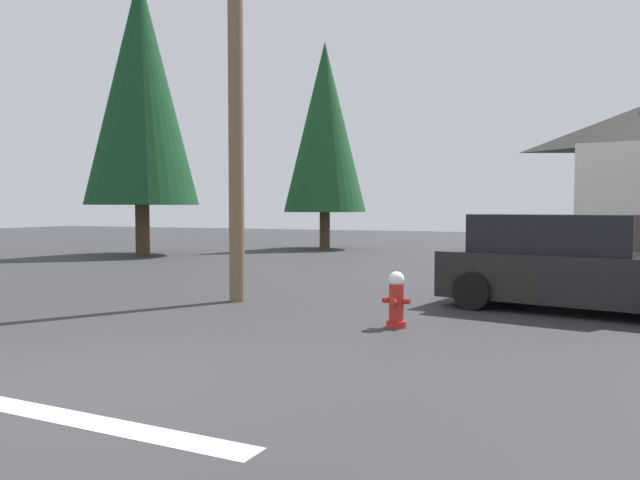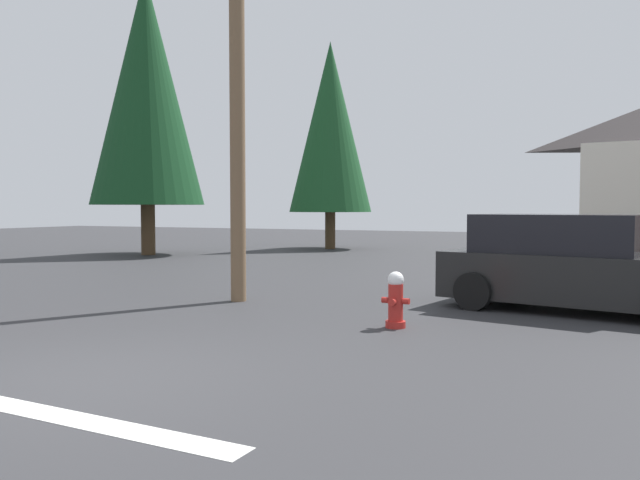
{
  "view_description": "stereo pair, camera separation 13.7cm",
  "coord_description": "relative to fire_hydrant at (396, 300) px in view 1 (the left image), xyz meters",
  "views": [
    {
      "loc": [
        4.72,
        -4.99,
        1.73
      ],
      "look_at": [
        0.63,
        4.3,
        1.21
      ],
      "focal_mm": 36.39,
      "sensor_mm": 36.0,
      "label": 1
    },
    {
      "loc": [
        4.85,
        -4.93,
        1.73
      ],
      "look_at": [
        0.63,
        4.3,
        1.21
      ],
      "focal_mm": 36.39,
      "sensor_mm": 36.0,
      "label": 2
    }
  ],
  "objects": [
    {
      "name": "ground_plane",
      "position": [
        -2.01,
        -3.9,
        -0.45
      ],
      "size": [
        80.0,
        80.0,
        0.1
      ],
      "primitive_type": "cube",
      "color": "#2D2D30"
    },
    {
      "name": "lane_stop_bar",
      "position": [
        -1.13,
        -4.94,
        -0.39
      ],
      "size": [
        3.3,
        0.46,
        0.01
      ],
      "primitive_type": "cube",
      "rotation": [
        0.0,
        0.0,
        -0.05
      ],
      "color": "silver",
      "rests_on": "ground"
    },
    {
      "name": "utility_pole",
      "position": [
        -3.45,
        1.33,
        3.57
      ],
      "size": [
        1.6,
        0.28,
        7.59
      ],
      "color": "brown",
      "rests_on": "ground"
    },
    {
      "name": "fire_hydrant",
      "position": [
        0.0,
        0.0,
        0.0
      ],
      "size": [
        0.41,
        0.35,
        0.81
      ],
      "color": "#AD231E",
      "rests_on": "ground"
    },
    {
      "name": "pine_tree_tall_left",
      "position": [
        -12.53,
        9.87,
        5.53
      ],
      "size": [
        4.03,
        4.03,
        10.07
      ],
      "color": "#4C3823",
      "rests_on": "ground"
    },
    {
      "name": "pine_tree_mid_left",
      "position": [
        -7.88,
        15.7,
        4.59
      ],
      "size": [
        3.39,
        3.39,
        8.48
      ],
      "color": "#4C3823",
      "rests_on": "ground"
    },
    {
      "name": "parked_car",
      "position": [
        2.22,
        2.68,
        0.37
      ],
      "size": [
        4.61,
        2.69,
        1.61
      ],
      "color": "black",
      "rests_on": "ground"
    }
  ]
}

